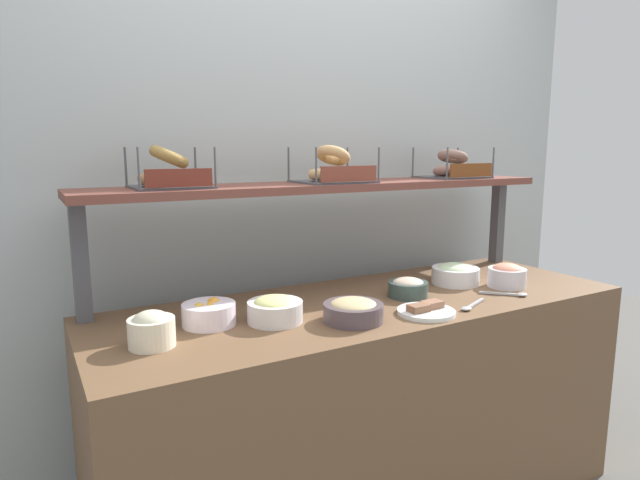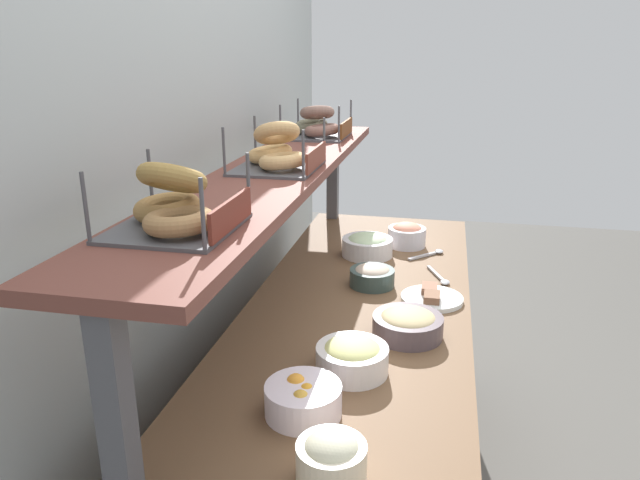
{
  "view_description": "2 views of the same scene",
  "coord_description": "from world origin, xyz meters",
  "px_view_note": "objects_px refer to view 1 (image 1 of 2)",
  "views": [
    {
      "loc": [
        -1.12,
        -1.58,
        1.41
      ],
      "look_at": [
        -0.19,
        0.05,
        1.09
      ],
      "focal_mm": 29.85,
      "sensor_mm": 36.0,
      "label": 1
    },
    {
      "loc": [
        -1.72,
        -0.24,
        1.64
      ],
      "look_at": [
        -0.15,
        0.09,
        1.11
      ],
      "focal_mm": 33.18,
      "sensor_mm": 36.0,
      "label": 2
    }
  ],
  "objects_px": {
    "serving_spoon_by_edge": "(471,306)",
    "serving_plate_white": "(426,311)",
    "bowl_lox_spread": "(507,275)",
    "bagel_basket_poppy": "(453,168)",
    "bowl_scallion_spread": "(455,274)",
    "bowl_fruit_salad": "(209,313)",
    "bagel_basket_everything": "(170,174)",
    "bowl_egg_salad": "(275,309)",
    "bowl_hummus": "(353,310)",
    "bagel_basket_plain": "(333,170)",
    "bowl_potato_salad": "(152,329)",
    "serving_spoon_near_plate": "(511,294)",
    "bowl_tuna_salad": "(408,287)"
  },
  "relations": [
    {
      "from": "bowl_hummus",
      "to": "bowl_scallion_spread",
      "type": "relative_size",
      "value": 1.01
    },
    {
      "from": "bowl_potato_salad",
      "to": "bowl_scallion_spread",
      "type": "distance_m",
      "value": 1.28
    },
    {
      "from": "serving_spoon_by_edge",
      "to": "bagel_basket_poppy",
      "type": "bearing_deg",
      "value": 53.8
    },
    {
      "from": "bowl_lox_spread",
      "to": "bagel_basket_everything",
      "type": "distance_m",
      "value": 1.39
    },
    {
      "from": "bowl_tuna_salad",
      "to": "bowl_potato_salad",
      "type": "xyz_separation_m",
      "value": [
        -0.98,
        -0.05,
        0.02
      ]
    },
    {
      "from": "bowl_scallion_spread",
      "to": "bagel_basket_poppy",
      "type": "distance_m",
      "value": 0.53
    },
    {
      "from": "bowl_egg_salad",
      "to": "bagel_basket_poppy",
      "type": "xyz_separation_m",
      "value": [
        1.06,
        0.32,
        0.43
      ]
    },
    {
      "from": "bowl_potato_salad",
      "to": "serving_spoon_near_plate",
      "type": "height_order",
      "value": "bowl_potato_salad"
    },
    {
      "from": "bowl_scallion_spread",
      "to": "serving_plate_white",
      "type": "height_order",
      "value": "bowl_scallion_spread"
    },
    {
      "from": "bowl_hummus",
      "to": "serving_spoon_by_edge",
      "type": "bearing_deg",
      "value": -10.74
    },
    {
      "from": "serving_spoon_near_plate",
      "to": "bagel_basket_poppy",
      "type": "relative_size",
      "value": 0.48
    },
    {
      "from": "bowl_scallion_spread",
      "to": "bagel_basket_everything",
      "type": "xyz_separation_m",
      "value": [
        -1.12,
        0.25,
        0.43
      ]
    },
    {
      "from": "bowl_potato_salad",
      "to": "bowl_egg_salad",
      "type": "bearing_deg",
      "value": 3.59
    },
    {
      "from": "bagel_basket_poppy",
      "to": "serving_plate_white",
      "type": "bearing_deg",
      "value": -138.73
    },
    {
      "from": "bowl_egg_salad",
      "to": "serving_plate_white",
      "type": "bearing_deg",
      "value": -20.46
    },
    {
      "from": "bagel_basket_plain",
      "to": "bagel_basket_poppy",
      "type": "relative_size",
      "value": 1.01
    },
    {
      "from": "bagel_basket_everything",
      "to": "bowl_egg_salad",
      "type": "bearing_deg",
      "value": -53.55
    },
    {
      "from": "bowl_scallion_spread",
      "to": "serving_spoon_by_edge",
      "type": "distance_m",
      "value": 0.35
    },
    {
      "from": "bagel_basket_plain",
      "to": "bagel_basket_poppy",
      "type": "height_order",
      "value": "bagel_basket_plain"
    },
    {
      "from": "bagel_basket_everything",
      "to": "bowl_tuna_salad",
      "type": "bearing_deg",
      "value": -20.51
    },
    {
      "from": "bowl_fruit_salad",
      "to": "bagel_basket_plain",
      "type": "height_order",
      "value": "bagel_basket_plain"
    },
    {
      "from": "bowl_egg_salad",
      "to": "bagel_basket_everything",
      "type": "bearing_deg",
      "value": 126.45
    },
    {
      "from": "bowl_hummus",
      "to": "bowl_potato_salad",
      "type": "distance_m",
      "value": 0.64
    },
    {
      "from": "bowl_hummus",
      "to": "serving_plate_white",
      "type": "bearing_deg",
      "value": -12.79
    },
    {
      "from": "bagel_basket_everything",
      "to": "bowl_lox_spread",
      "type": "bearing_deg",
      "value": -17.14
    },
    {
      "from": "bowl_scallion_spread",
      "to": "serving_spoon_near_plate",
      "type": "distance_m",
      "value": 0.26
    },
    {
      "from": "serving_spoon_by_edge",
      "to": "bagel_basket_poppy",
      "type": "distance_m",
      "value": 0.8
    },
    {
      "from": "bowl_fruit_salad",
      "to": "bagel_basket_plain",
      "type": "relative_size",
      "value": 0.59
    },
    {
      "from": "bowl_lox_spread",
      "to": "serving_spoon_near_plate",
      "type": "relative_size",
      "value": 1.1
    },
    {
      "from": "serving_plate_white",
      "to": "bagel_basket_plain",
      "type": "bearing_deg",
      "value": 100.61
    },
    {
      "from": "bowl_egg_salad",
      "to": "bagel_basket_poppy",
      "type": "relative_size",
      "value": 0.63
    },
    {
      "from": "bagel_basket_everything",
      "to": "bagel_basket_poppy",
      "type": "bearing_deg",
      "value": -0.44
    },
    {
      "from": "bowl_egg_salad",
      "to": "bowl_potato_salad",
      "type": "bearing_deg",
      "value": -176.41
    },
    {
      "from": "bowl_lox_spread",
      "to": "serving_spoon_near_plate",
      "type": "height_order",
      "value": "bowl_lox_spread"
    },
    {
      "from": "bowl_potato_salad",
      "to": "bowl_lox_spread",
      "type": "height_order",
      "value": "bowl_potato_salad"
    },
    {
      "from": "bowl_hummus",
      "to": "serving_plate_white",
      "type": "xyz_separation_m",
      "value": [
        0.26,
        -0.06,
        -0.03
      ]
    },
    {
      "from": "bowl_lox_spread",
      "to": "bagel_basket_everything",
      "type": "xyz_separation_m",
      "value": [
        -1.27,
        0.39,
        0.43
      ]
    },
    {
      "from": "bowl_hummus",
      "to": "serving_spoon_near_plate",
      "type": "relative_size",
      "value": 1.43
    },
    {
      "from": "bowl_scallion_spread",
      "to": "bowl_egg_salad",
      "type": "xyz_separation_m",
      "value": [
        -0.87,
        -0.08,
        -0.0
      ]
    },
    {
      "from": "bowl_egg_salad",
      "to": "bagel_basket_poppy",
      "type": "bearing_deg",
      "value": 16.73
    },
    {
      "from": "serving_spoon_by_edge",
      "to": "serving_plate_white",
      "type": "bearing_deg",
      "value": 172.2
    },
    {
      "from": "serving_spoon_near_plate",
      "to": "bowl_lox_spread",
      "type": "bearing_deg",
      "value": 48.73
    },
    {
      "from": "bowl_lox_spread",
      "to": "bagel_basket_poppy",
      "type": "relative_size",
      "value": 0.53
    },
    {
      "from": "bowl_fruit_salad",
      "to": "bowl_potato_salad",
      "type": "bearing_deg",
      "value": -152.88
    },
    {
      "from": "bowl_fruit_salad",
      "to": "bagel_basket_everything",
      "type": "relative_size",
      "value": 0.62
    },
    {
      "from": "bowl_fruit_salad",
      "to": "bowl_hummus",
      "type": "bearing_deg",
      "value": -25.35
    },
    {
      "from": "serving_plate_white",
      "to": "serving_spoon_near_plate",
      "type": "height_order",
      "value": "serving_plate_white"
    },
    {
      "from": "bowl_hummus",
      "to": "bagel_basket_poppy",
      "type": "height_order",
      "value": "bagel_basket_poppy"
    },
    {
      "from": "bowl_fruit_salad",
      "to": "serving_plate_white",
      "type": "distance_m",
      "value": 0.74
    },
    {
      "from": "bowl_scallion_spread",
      "to": "serving_plate_white",
      "type": "xyz_separation_m",
      "value": [
        -0.39,
        -0.26,
        -0.03
      ]
    }
  ]
}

